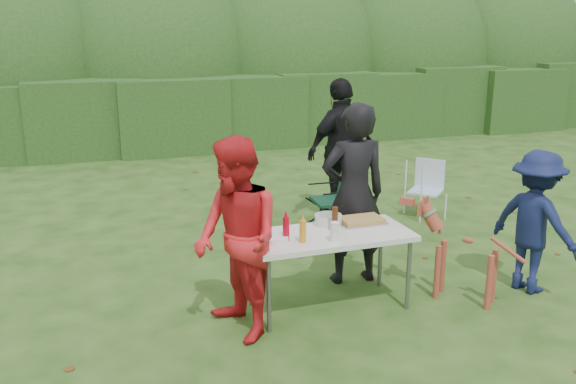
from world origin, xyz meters
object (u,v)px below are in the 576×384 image
object	(u,v)px
folding_table	(330,239)
child	(535,222)
person_red_jacket	(237,240)
person_cook	(354,194)
person_black_puffy	(341,150)
mustard_bottle	(303,231)
ketchup_bottle	(286,229)
paper_towel_roll	(265,222)
dog	(467,255)
lawn_chair	(426,189)
beer_bottle	(335,219)
camping_chair	(333,196)

from	to	relation	value
folding_table	child	size ratio (longest dim) A/B	1.05
folding_table	person_red_jacket	xyz separation A→B (m)	(-0.94, -0.22, 0.18)
child	person_cook	bearing A→B (deg)	46.53
person_black_puffy	folding_table	bearing A→B (deg)	45.87
person_red_jacket	mustard_bottle	size ratio (longest dim) A/B	8.64
child	ketchup_bottle	size ratio (longest dim) A/B	6.50
child	paper_towel_roll	size ratio (longest dim) A/B	5.50
person_red_jacket	mustard_bottle	xyz separation A→B (m)	(0.62, 0.08, -0.02)
ketchup_bottle	paper_towel_roll	bearing A→B (deg)	123.31
dog	lawn_chair	size ratio (longest dim) A/B	1.25
person_black_puffy	beer_bottle	size ratio (longest dim) A/B	7.96
child	folding_table	bearing A→B (deg)	64.98
person_black_puffy	child	world-z (taller)	person_black_puffy
lawn_chair	person_red_jacket	bearing A→B (deg)	-8.39
mustard_bottle	ketchup_bottle	world-z (taller)	ketchup_bottle
camping_chair	mustard_bottle	world-z (taller)	mustard_bottle
person_black_puffy	beer_bottle	xyz separation A→B (m)	(-1.16, -2.46, -0.10)
camping_chair	lawn_chair	distance (m)	1.45
camping_chair	paper_towel_roll	bearing A→B (deg)	55.20
dog	paper_towel_roll	xyz separation A→B (m)	(-1.87, 0.44, 0.40)
mustard_bottle	lawn_chair	bearing A→B (deg)	40.68
folding_table	person_cook	xyz separation A→B (m)	(0.47, 0.50, 0.25)
camping_chair	mustard_bottle	distance (m)	2.52
person_cook	person_red_jacket	distance (m)	1.58
person_red_jacket	camping_chair	bearing A→B (deg)	128.30
person_red_jacket	beer_bottle	world-z (taller)	person_red_jacket
mustard_bottle	paper_towel_roll	world-z (taller)	paper_towel_roll
folding_table	child	world-z (taller)	child
person_cook	beer_bottle	world-z (taller)	person_cook
camping_chair	paper_towel_roll	world-z (taller)	paper_towel_roll
person_black_puffy	lawn_chair	size ratio (longest dim) A/B	2.43
folding_table	person_red_jacket	size ratio (longest dim) A/B	0.87
mustard_bottle	person_red_jacket	bearing A→B (deg)	-172.33
person_cook	mustard_bottle	size ratio (longest dim) A/B	9.32
camping_chair	beer_bottle	size ratio (longest dim) A/B	3.80
folding_table	dog	size ratio (longest dim) A/B	1.52
child	camping_chair	world-z (taller)	child
paper_towel_roll	child	bearing A→B (deg)	-9.41
person_cook	lawn_chair	size ratio (longest dim) A/B	2.37
folding_table	camping_chair	bearing A→B (deg)	65.94
person_red_jacket	beer_bottle	distance (m)	1.02
camping_chair	mustard_bottle	bearing A→B (deg)	63.97
lawn_chair	ketchup_bottle	world-z (taller)	ketchup_bottle
person_cook	person_red_jacket	xyz separation A→B (m)	(-1.40, -0.73, -0.07)
lawn_chair	mustard_bottle	bearing A→B (deg)	-3.60
lawn_chair	paper_towel_roll	xyz separation A→B (m)	(-2.93, -2.01, 0.48)
person_cook	person_black_puffy	distance (m)	2.12
lawn_chair	folding_table	bearing A→B (deg)	-1.75
person_red_jacket	lawn_chair	bearing A→B (deg)	113.47
person_cook	camping_chair	world-z (taller)	person_cook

